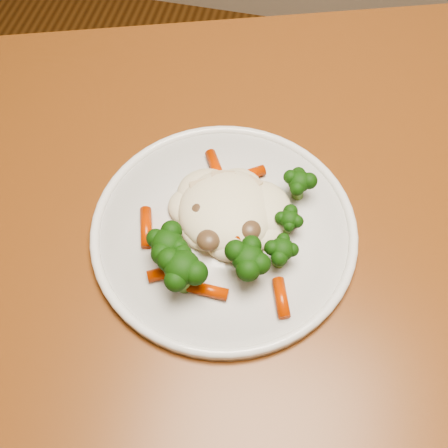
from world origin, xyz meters
name	(u,v)px	position (x,y,z in m)	size (l,w,h in m)	color
dining_table	(193,324)	(-0.18, 0.13, 0.65)	(1.38, 1.13, 0.75)	brown
plate	(224,231)	(-0.16, 0.20, 0.76)	(0.27, 0.27, 0.01)	white
meal	(225,226)	(-0.15, 0.19, 0.78)	(0.18, 0.19, 0.05)	#FAEFC8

